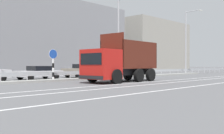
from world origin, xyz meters
name	(u,v)px	position (x,y,z in m)	size (l,w,h in m)	color
ground_plane	(125,80)	(0.00, 0.00, 0.00)	(320.00, 320.00, 0.00)	#565659
lane_strip_0	(140,83)	(-1.77, -3.06, 0.00)	(69.03, 0.16, 0.01)	silver
lane_strip_1	(158,84)	(-1.77, -4.69, 0.00)	(69.03, 0.16, 0.01)	silver
lane_strip_2	(196,86)	(-1.77, -7.58, 0.00)	(69.03, 0.16, 0.01)	silver
median_island	(102,78)	(0.00, 2.93, 0.09)	(37.97, 1.10, 0.18)	gray
median_guardrail	(96,73)	(0.00, 3.74, 0.57)	(69.03, 0.09, 0.78)	#9EA0A5
dump_truck	(115,65)	(-2.63, -1.30, 1.31)	(6.95, 2.95, 3.75)	red
median_road_sign	(53,64)	(-5.42, 2.93, 1.40)	(0.80, 0.16, 2.62)	white
street_lamp_2	(120,34)	(2.21, 2.62, 4.51)	(0.70, 2.08, 8.09)	#ADADB2
street_lamp_3	(187,39)	(16.00, 2.61, 4.92)	(0.71, 2.41, 8.83)	#ADADB2
parked_car_4	(39,72)	(-4.68, 6.47, 0.65)	(4.23, 2.08, 1.24)	silver
parked_car_5	(83,70)	(0.84, 6.78, 0.73)	(4.62, 2.03, 1.43)	gray
parked_car_6	(118,70)	(5.97, 6.41, 0.76)	(4.65, 2.03, 1.47)	#B27A14
background_building_1	(47,39)	(6.40, 23.04, 5.59)	(23.18, 14.25, 11.18)	gray
background_building_2	(154,46)	(34.65, 21.19, 5.80)	(19.60, 8.04, 11.60)	gray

